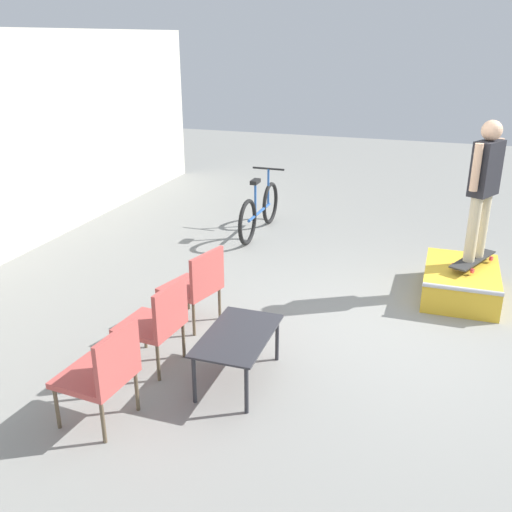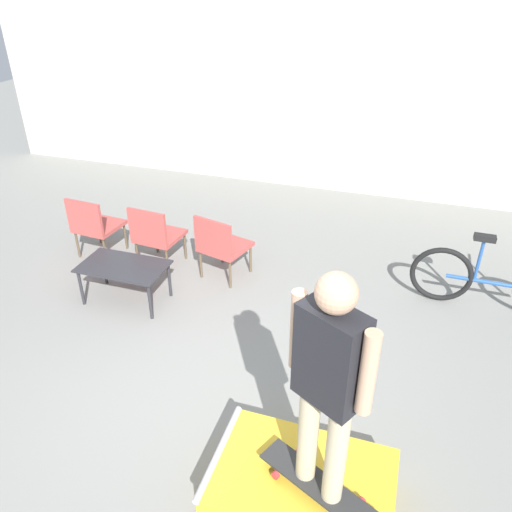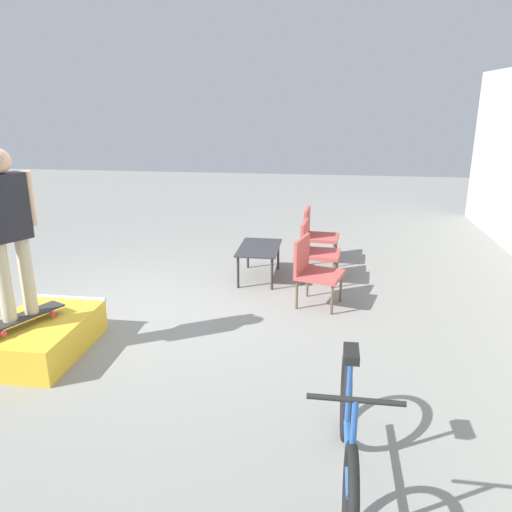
# 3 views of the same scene
# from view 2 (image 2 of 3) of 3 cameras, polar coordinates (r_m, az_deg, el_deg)

# --- Properties ---
(ground_plane) EXTENTS (24.00, 24.00, 0.00)m
(ground_plane) POSITION_cam_2_polar(r_m,az_deg,el_deg) (4.70, -6.99, -15.53)
(ground_plane) COLOR gray
(house_wall_back) EXTENTS (12.00, 0.06, 3.00)m
(house_wall_back) POSITION_cam_2_polar(r_m,az_deg,el_deg) (8.43, 7.45, 17.25)
(house_wall_back) COLOR beige
(house_wall_back) RESTS_ON ground_plane
(skate_ramp_box) EXTENTS (1.26, 0.83, 0.37)m
(skate_ramp_box) POSITION_cam_2_polar(r_m,az_deg,el_deg) (3.87, 5.23, -25.13)
(skate_ramp_box) COLOR gold
(skate_ramp_box) RESTS_ON ground_plane
(skateboard_on_ramp) EXTENTS (0.85, 0.54, 0.07)m
(skateboard_on_ramp) POSITION_cam_2_polar(r_m,az_deg,el_deg) (3.59, 7.07, -24.52)
(skateboard_on_ramp) COLOR #2D2D2D
(skateboard_on_ramp) RESTS_ON skate_ramp_box
(person_skater) EXTENTS (0.51, 0.36, 1.61)m
(person_skater) POSITION_cam_2_polar(r_m,az_deg,el_deg) (2.87, 8.27, -13.45)
(person_skater) COLOR #C6B793
(person_skater) RESTS_ON skateboard_on_ramp
(coffee_table) EXTENTS (0.97, 0.56, 0.46)m
(coffee_table) POSITION_cam_2_polar(r_m,az_deg,el_deg) (5.78, -14.89, -1.50)
(coffee_table) COLOR #2D2D33
(coffee_table) RESTS_ON ground_plane
(patio_chair_left) EXTENTS (0.56, 0.56, 0.85)m
(patio_chair_left) POSITION_cam_2_polar(r_m,az_deg,el_deg) (6.78, -18.01, 3.51)
(patio_chair_left) COLOR brown
(patio_chair_left) RESTS_ON ground_plane
(patio_chair_center) EXTENTS (0.57, 0.57, 0.85)m
(patio_chair_center) POSITION_cam_2_polar(r_m,az_deg,el_deg) (6.33, -11.41, 2.51)
(patio_chair_center) COLOR brown
(patio_chair_center) RESTS_ON ground_plane
(patio_chair_right) EXTENTS (0.64, 0.64, 0.85)m
(patio_chair_right) POSITION_cam_2_polar(r_m,az_deg,el_deg) (5.99, -4.03, 1.37)
(patio_chair_right) COLOR brown
(patio_chair_right) RESTS_ON ground_plane
(bicycle) EXTENTS (1.77, 0.52, 0.95)m
(bicycle) POSITION_cam_2_polar(r_m,az_deg,el_deg) (6.06, 25.53, -2.63)
(bicycle) COLOR black
(bicycle) RESTS_ON ground_plane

